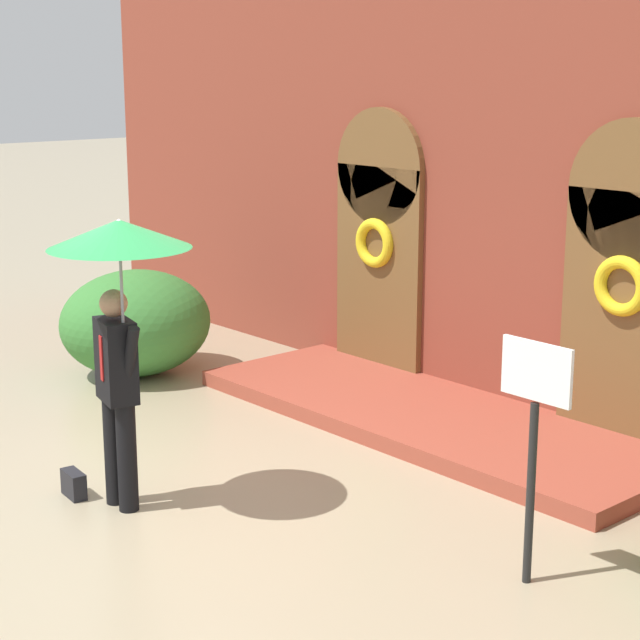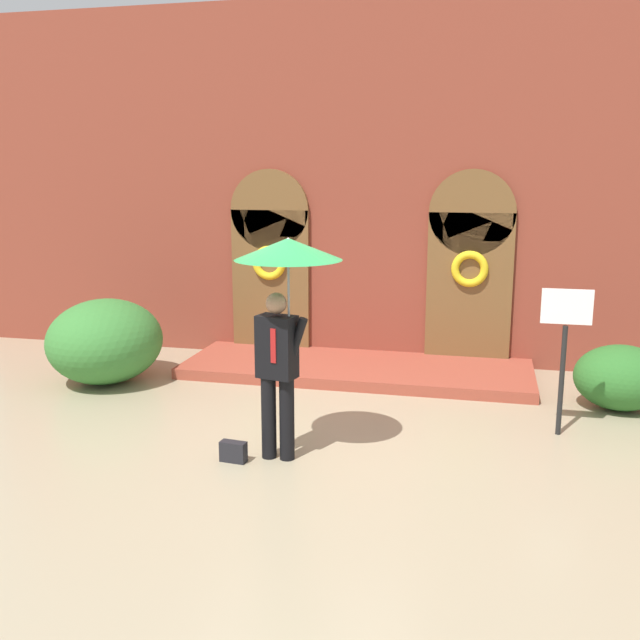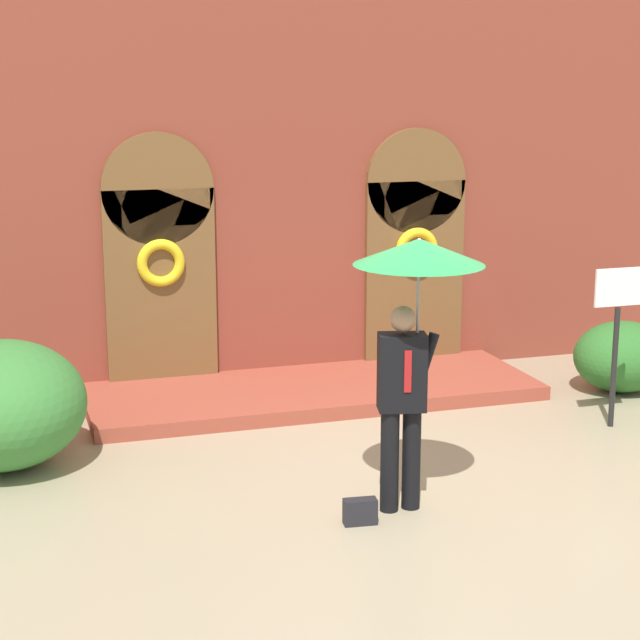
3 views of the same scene
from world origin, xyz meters
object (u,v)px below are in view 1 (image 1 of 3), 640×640
Objects in this scene: handbag at (74,484)px; shrub_left at (136,323)px; sign_post at (534,423)px; person_with_umbrella at (119,277)px.

handbag is 0.16× the size of shrub_left.
sign_post is 6.29m from shrub_left.
shrub_left is at bearing 146.09° from handbag.
handbag is 3.69m from shrub_left.
person_with_umbrella is 4.18m from shrub_left.
handbag is (-0.53, -0.20, -1.80)m from person_with_umbrella.
sign_post is at bearing -6.70° from shrub_left.
shrub_left reaches higher than handbag.
person_with_umbrella reaches higher than handbag.
person_with_umbrella is at bearing 26.66° from handbag.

